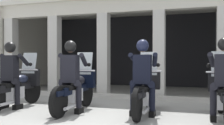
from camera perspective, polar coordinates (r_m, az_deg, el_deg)
ground_plane at (r=8.42m, az=5.10°, el=-7.32°), size 80.00×80.00×0.00m
station_building at (r=10.27m, az=6.70°, el=5.53°), size 10.13×4.08×3.26m
kerb_strip at (r=7.88m, az=3.19°, el=-7.43°), size 9.63×0.24×0.12m
motorcycle_far_left at (r=6.88m, az=-19.72°, el=-4.96°), size 0.62×2.04×1.35m
police_officer_far_left at (r=6.63m, az=-21.23°, el=-1.38°), size 0.63×0.61×1.58m
motorcycle_center_left at (r=6.08m, az=-7.75°, el=-5.66°), size 0.62×2.04×1.35m
police_officer_center_left at (r=5.79m, az=-8.98°, el=-1.63°), size 0.63×0.61×1.58m
motorcycle_center_right at (r=5.75m, az=7.26°, el=-6.02°), size 0.62×2.04×1.35m
police_officer_center_right at (r=5.44m, az=6.71°, el=-1.78°), size 0.63×0.61×1.58m
motorcycle_far_right at (r=5.65m, az=23.08°, el=-6.20°), size 0.62×2.04×1.35m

